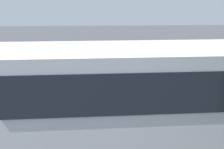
{
  "coord_description": "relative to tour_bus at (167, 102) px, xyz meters",
  "views": [
    {
      "loc": [
        2.43,
        10.46,
        4.35
      ],
      "look_at": [
        1.71,
        -0.39,
        1.1
      ],
      "focal_mm": 37.82,
      "sensor_mm": 36.0,
      "label": 1
    }
  ],
  "objects": [
    {
      "name": "spectator_far_left",
      "position": [
        -1.19,
        -2.51,
        -0.66
      ],
      "size": [
        0.58,
        0.37,
        1.67
      ],
      "color": "black",
      "rests_on": "ground_plane"
    },
    {
      "name": "parked_motorcycle_silver",
      "position": [
        -2.41,
        -1.85,
        -1.16
      ],
      "size": [
        2.05,
        0.58,
        0.99
      ],
      "color": "black",
      "rests_on": "ground_plane"
    },
    {
      "name": "spectator_left",
      "position": [
        -0.2,
        -2.22,
        -0.65
      ],
      "size": [
        0.57,
        0.4,
        1.67
      ],
      "color": "#473823",
      "rests_on": "ground_plane"
    },
    {
      "name": "traffic_cone",
      "position": [
        1.07,
        -7.46,
        -1.34
      ],
      "size": [
        0.34,
        0.34,
        0.63
      ],
      "color": "orange",
      "rests_on": "ground_plane"
    },
    {
      "name": "bay_line_b",
      "position": [
        -1.55,
        -5.08,
        -1.64
      ],
      "size": [
        0.25,
        3.74,
        0.01
      ],
      "color": "white",
      "rests_on": "ground_plane"
    },
    {
      "name": "ground_plane",
      "position": [
        -0.43,
        -4.3,
        -1.64
      ],
      "size": [
        80.0,
        80.0,
        0.0
      ],
      "primitive_type": "plane",
      "color": "#38383D"
    },
    {
      "name": "tour_bus",
      "position": [
        0.0,
        0.0,
        0.0
      ],
      "size": [
        10.0,
        2.67,
        3.25
      ],
      "color": "#B7BABF",
      "rests_on": "ground_plane"
    },
    {
      "name": "bay_line_d",
      "position": [
        3.41,
        -5.08,
        -1.64
      ],
      "size": [
        0.27,
        4.25,
        0.01
      ],
      "color": "white",
      "rests_on": "ground_plane"
    },
    {
      "name": "spectator_right",
      "position": [
        1.92,
        -2.45,
        -0.67
      ],
      "size": [
        0.58,
        0.36,
        1.66
      ],
      "color": "black",
      "rests_on": "ground_plane"
    },
    {
      "name": "spectator_centre",
      "position": [
        0.9,
        -2.33,
        -0.65
      ],
      "size": [
        0.57,
        0.32,
        1.68
      ],
      "color": "black",
      "rests_on": "ground_plane"
    },
    {
      "name": "bay_line_c",
      "position": [
        0.93,
        -5.08,
        -1.64
      ],
      "size": [
        0.26,
        3.88,
        0.01
      ],
      "color": "white",
      "rests_on": "ground_plane"
    },
    {
      "name": "stunt_motorcycle",
      "position": [
        3.64,
        -7.57,
        -0.58
      ],
      "size": [
        1.84,
        0.69,
        1.92
      ],
      "color": "black",
      "rests_on": "ground_plane"
    },
    {
      "name": "bay_line_a",
      "position": [
        -4.03,
        -5.08,
        -1.64
      ],
      "size": [
        0.27,
        4.34,
        0.01
      ],
      "color": "white",
      "rests_on": "ground_plane"
    }
  ]
}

